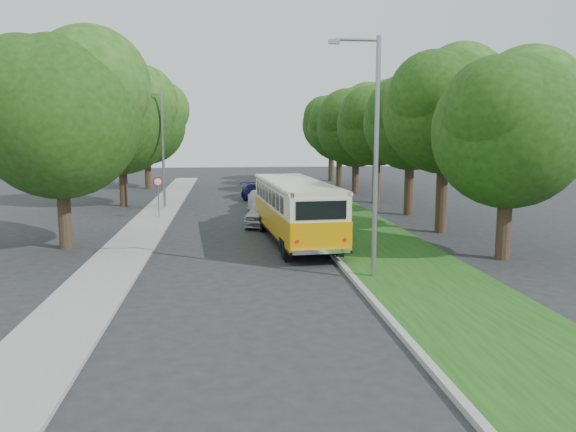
{
  "coord_description": "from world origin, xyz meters",
  "views": [
    {
      "loc": [
        -0.59,
        -20.56,
        4.95
      ],
      "look_at": [
        1.92,
        2.35,
        1.5
      ],
      "focal_mm": 35.0,
      "sensor_mm": 36.0,
      "label": 1
    }
  ],
  "objects": [
    {
      "name": "warning_sign",
      "position": [
        -4.5,
        11.98,
        1.71
      ],
      "size": [
        0.56,
        0.1,
        2.5
      ],
      "color": "gray",
      "rests_on": "ground"
    },
    {
      "name": "car_white",
      "position": [
        1.92,
        13.09,
        0.72
      ],
      "size": [
        2.42,
        4.62,
        1.45
      ],
      "primitive_type": "imported",
      "rotation": [
        0.0,
        0.0,
        0.21
      ],
      "color": "silver",
      "rests_on": "ground"
    },
    {
      "name": "sidewalk",
      "position": [
        -4.8,
        5.0,
        0.06
      ],
      "size": [
        2.2,
        70.0,
        0.12
      ],
      "primitive_type": "cube",
      "color": "gray",
      "rests_on": "ground"
    },
    {
      "name": "treeline",
      "position": [
        3.15,
        17.99,
        5.93
      ],
      "size": [
        24.27,
        41.91,
        9.46
      ],
      "color": "#332319",
      "rests_on": "ground"
    },
    {
      "name": "ground",
      "position": [
        0.0,
        0.0,
        0.0
      ],
      "size": [
        120.0,
        120.0,
        0.0
      ],
      "primitive_type": "plane",
      "color": "#242426",
      "rests_on": "ground"
    },
    {
      "name": "curb",
      "position": [
        3.6,
        5.0,
        0.07
      ],
      "size": [
        0.2,
        70.0,
        0.15
      ],
      "primitive_type": "cube",
      "color": "gray",
      "rests_on": "ground"
    },
    {
      "name": "lamppost_near",
      "position": [
        4.21,
        -2.5,
        4.37
      ],
      "size": [
        1.71,
        0.16,
        8.0
      ],
      "color": "gray",
      "rests_on": "ground"
    },
    {
      "name": "lamppost_far",
      "position": [
        -4.7,
        16.0,
        4.12
      ],
      "size": [
        1.71,
        0.16,
        7.5
      ],
      "color": "gray",
      "rests_on": "ground"
    },
    {
      "name": "car_grey",
      "position": [
        3.0,
        23.18,
        0.65
      ],
      "size": [
        3.5,
        5.1,
        1.29
      ],
      "primitive_type": "imported",
      "rotation": [
        0.0,
        0.0,
        0.32
      ],
      "color": "slate",
      "rests_on": "ground"
    },
    {
      "name": "vintage_bus",
      "position": [
        2.45,
        4.12,
        1.42
      ],
      "size": [
        3.21,
        9.75,
        2.85
      ],
      "primitive_type": null,
      "rotation": [
        0.0,
        0.0,
        0.08
      ],
      "color": "orange",
      "rests_on": "ground"
    },
    {
      "name": "grass_verge",
      "position": [
        5.95,
        5.0,
        0.07
      ],
      "size": [
        4.5,
        70.0,
        0.13
      ],
      "primitive_type": "cube",
      "color": "#1C4713",
      "rests_on": "ground"
    },
    {
      "name": "car_blue",
      "position": [
        1.91,
        19.2,
        0.66
      ],
      "size": [
        3.36,
        4.88,
        1.31
      ],
      "primitive_type": "imported",
      "rotation": [
        0.0,
        0.0,
        0.37
      ],
      "color": "navy",
      "rests_on": "ground"
    },
    {
      "name": "car_silver",
      "position": [
        1.43,
        9.23,
        0.75
      ],
      "size": [
        2.65,
        4.65,
        1.49
      ],
      "primitive_type": "imported",
      "rotation": [
        0.0,
        0.0,
        -0.21
      ],
      "color": "#B7B7BC",
      "rests_on": "ground"
    }
  ]
}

